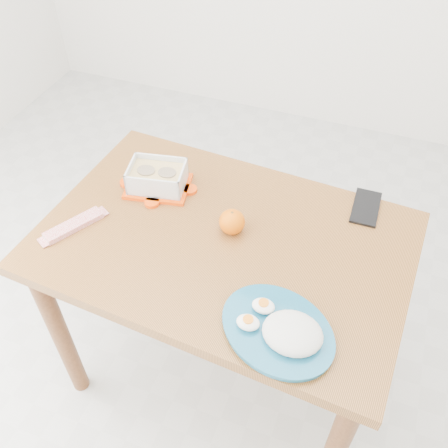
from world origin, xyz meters
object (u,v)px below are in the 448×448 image
(dining_table, at_px, (224,264))
(food_container, at_px, (157,178))
(rice_plate, at_px, (282,329))
(orange_fruit, at_px, (232,222))
(smartphone, at_px, (366,207))

(dining_table, xyz_separation_m, food_container, (-0.28, 0.14, 0.16))
(food_container, height_order, rice_plate, food_container)
(food_container, xyz_separation_m, orange_fruit, (0.29, -0.10, -0.00))
(food_container, relative_size, smartphone, 1.41)
(orange_fruit, bearing_deg, smartphone, 33.37)
(dining_table, bearing_deg, food_container, 157.59)
(orange_fruit, bearing_deg, dining_table, -106.92)
(dining_table, relative_size, rice_plate, 2.83)
(dining_table, height_order, smartphone, smartphone)
(rice_plate, bearing_deg, dining_table, 158.26)
(orange_fruit, xyz_separation_m, rice_plate, (0.23, -0.29, -0.01))
(smartphone, bearing_deg, food_container, -169.17)
(orange_fruit, relative_size, smartphone, 0.48)
(food_container, height_order, smartphone, food_container)
(dining_table, bearing_deg, rice_plate, -42.26)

